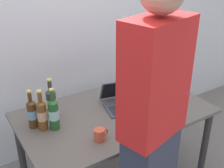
% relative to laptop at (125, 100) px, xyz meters
% --- Properties ---
extents(desk, '(1.51, 0.89, 0.75)m').
position_rel_laptop_xyz_m(desk, '(-0.13, -0.04, -0.14)').
color(desk, '#56514C').
rests_on(desk, ground).
extents(laptop, '(0.42, 0.39, 0.20)m').
position_rel_laptop_xyz_m(laptop, '(0.00, 0.00, 0.00)').
color(laptop, '#383D4C').
rests_on(laptop, desk).
extents(beer_bottle_amber, '(0.07, 0.07, 0.31)m').
position_rel_laptop_xyz_m(beer_bottle_amber, '(-0.69, 0.03, 0.08)').
color(beer_bottle_amber, brown).
rests_on(beer_bottle_amber, desk).
extents(beer_bottle_dark, '(0.07, 0.07, 0.32)m').
position_rel_laptop_xyz_m(beer_bottle_dark, '(-0.62, -0.00, 0.08)').
color(beer_bottle_dark, '#1E5123').
rests_on(beer_bottle_dark, desk).
extents(beer_bottle_green, '(0.07, 0.07, 0.30)m').
position_rel_laptop_xyz_m(beer_bottle_green, '(-0.74, 0.10, 0.07)').
color(beer_bottle_green, '#472B14').
rests_on(beer_bottle_green, desk).
extents(beer_bottle_brown, '(0.08, 0.08, 0.32)m').
position_rel_laptop_xyz_m(beer_bottle_brown, '(-0.57, 0.15, 0.08)').
color(beer_bottle_brown, '#333333').
rests_on(beer_bottle_brown, desk).
extents(person_figure, '(0.43, 0.35, 1.90)m').
position_rel_laptop_xyz_m(person_figure, '(-0.28, -0.67, 0.19)').
color(person_figure, '#2D3347').
rests_on(person_figure, ground).
extents(coffee_mug, '(0.11, 0.08, 0.08)m').
position_rel_laptop_xyz_m(coffee_mug, '(-0.41, -0.30, -0.00)').
color(coffee_mug, '#BF4C33').
rests_on(coffee_mug, desk).
extents(back_wall, '(6.00, 0.10, 2.60)m').
position_rel_laptop_xyz_m(back_wall, '(-0.13, 0.78, 0.50)').
color(back_wall, silver).
rests_on(back_wall, ground).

